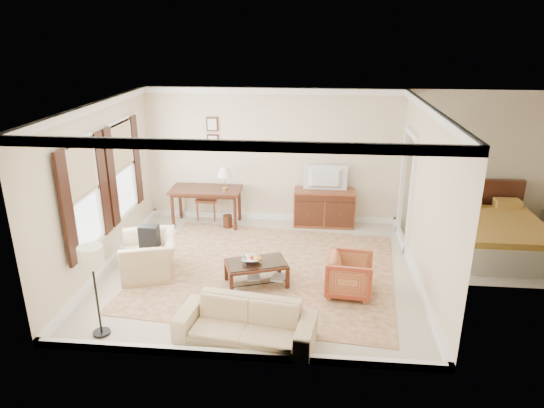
% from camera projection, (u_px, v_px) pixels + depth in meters
% --- Properties ---
extents(room_shell, '(5.51, 5.01, 2.91)m').
position_uv_depth(room_shell, '(258.00, 133.00, 7.76)').
color(room_shell, beige).
rests_on(room_shell, ground).
extents(annex_bedroom, '(3.00, 2.70, 2.90)m').
position_uv_depth(annex_bedroom, '(502.00, 236.00, 9.16)').
color(annex_bedroom, beige).
rests_on(annex_bedroom, ground).
extents(window_front, '(0.12, 1.56, 1.80)m').
position_uv_depth(window_front, '(84.00, 196.00, 7.66)').
color(window_front, '#CCB284').
rests_on(window_front, room_shell).
extents(window_rear, '(0.12, 1.56, 1.80)m').
position_uv_depth(window_rear, '(123.00, 168.00, 9.16)').
color(window_rear, '#CCB284').
rests_on(window_rear, room_shell).
extents(doorway, '(0.10, 1.12, 2.25)m').
position_uv_depth(doorway, '(406.00, 191.00, 9.40)').
color(doorway, white).
rests_on(doorway, room_shell).
extents(rug, '(4.73, 4.17, 0.01)m').
position_uv_depth(rug, '(266.00, 270.00, 8.60)').
color(rug, brown).
rests_on(rug, room_shell).
extents(writing_desk, '(1.50, 0.75, 0.82)m').
position_uv_depth(writing_desk, '(206.00, 193.00, 10.38)').
color(writing_desk, '#3D1C11').
rests_on(writing_desk, room_shell).
extents(desk_chair, '(0.48, 0.48, 1.05)m').
position_uv_depth(desk_chair, '(207.00, 196.00, 10.78)').
color(desk_chair, brown).
rests_on(desk_chair, room_shell).
extents(desk_lamp, '(0.32, 0.32, 0.50)m').
position_uv_depth(desk_lamp, '(225.00, 178.00, 10.22)').
color(desk_lamp, silver).
rests_on(desk_lamp, writing_desk).
extents(framed_prints, '(0.25, 0.04, 0.68)m').
position_uv_depth(framed_prints, '(213.00, 133.00, 10.37)').
color(framed_prints, '#3D1C11').
rests_on(framed_prints, room_shell).
extents(sideboard, '(1.29, 0.50, 0.80)m').
position_uv_depth(sideboard, '(324.00, 208.00, 10.44)').
color(sideboard, brown).
rests_on(sideboard, room_shell).
extents(tv, '(0.88, 0.51, 0.12)m').
position_uv_depth(tv, '(326.00, 171.00, 10.14)').
color(tv, black).
rests_on(tv, sideboard).
extents(coffee_table, '(1.13, 0.88, 0.42)m').
position_uv_depth(coffee_table, '(256.00, 267.00, 8.02)').
color(coffee_table, '#3D1C11').
rests_on(coffee_table, room_shell).
extents(fruit_bowl, '(0.42, 0.42, 0.10)m').
position_uv_depth(fruit_bowl, '(251.00, 259.00, 7.97)').
color(fruit_bowl, silver).
rests_on(fruit_bowl, coffee_table).
extents(book_a, '(0.28, 0.07, 0.38)m').
position_uv_depth(book_a, '(247.00, 276.00, 8.04)').
color(book_a, brown).
rests_on(book_a, coffee_table).
extents(book_b, '(0.28, 0.08, 0.38)m').
position_uv_depth(book_b, '(272.00, 276.00, 8.05)').
color(book_b, brown).
rests_on(book_b, coffee_table).
extents(striped_armchair, '(0.74, 0.78, 0.74)m').
position_uv_depth(striped_armchair, '(350.00, 273.00, 7.73)').
color(striped_armchair, '#993521').
rests_on(striped_armchair, room_shell).
extents(club_armchair, '(0.97, 1.21, 0.92)m').
position_uv_depth(club_armchair, '(149.00, 249.00, 8.35)').
color(club_armchair, '#CDB38B').
rests_on(club_armchair, room_shell).
extents(backpack, '(0.25, 0.34, 0.40)m').
position_uv_depth(backpack, '(149.00, 234.00, 8.34)').
color(backpack, black).
rests_on(backpack, club_armchair).
extents(sofa, '(1.95, 0.82, 0.74)m').
position_uv_depth(sofa, '(245.00, 317.00, 6.56)').
color(sofa, '#CDB38B').
rests_on(sofa, room_shell).
extents(floor_lamp, '(0.33, 0.33, 1.35)m').
position_uv_depth(floor_lamp, '(92.00, 263.00, 6.43)').
color(floor_lamp, black).
rests_on(floor_lamp, room_shell).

